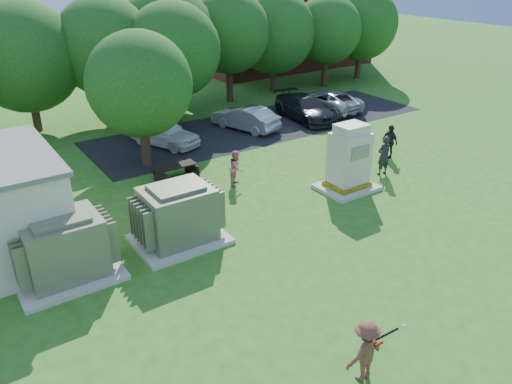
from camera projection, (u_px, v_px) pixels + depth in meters
ground at (330, 278)px, 15.04m from camera, size 120.00×120.00×0.00m
brick_building at (279, 18)px, 42.64m from camera, size 15.00×8.00×8.00m
parking_strip at (264, 124)px, 28.68m from camera, size 20.00×6.00×0.01m
transformer_left at (64, 249)px, 14.70m from camera, size 3.00×2.40×2.07m
transformer_right at (178, 216)px, 16.57m from camera, size 3.00×2.40×2.07m
generator_cabinet at (349, 162)px, 20.26m from camera, size 2.30×1.88×2.80m
picnic_table at (176, 171)px, 21.31m from camera, size 1.73×1.29×0.74m
batter at (365, 351)px, 11.16m from camera, size 1.04×0.62×1.58m
person_by_generator at (384, 156)px, 21.80m from camera, size 0.67×0.47×1.76m
person_at_picnic at (236, 168)px, 20.90m from camera, size 0.92×0.92×1.50m
person_walking_right at (390, 141)px, 23.69m from camera, size 0.46×0.97×1.62m
car_white at (164, 132)px, 25.35m from camera, size 2.93×4.23×1.34m
car_silver_a at (245, 118)px, 27.64m from camera, size 2.51×4.25×1.32m
car_dark at (305, 108)px, 29.32m from camera, size 2.40×4.92×1.38m
car_silver_b at (327, 100)px, 31.00m from camera, size 2.39×4.83×1.32m
batting_equipment at (387, 335)px, 11.27m from camera, size 1.12×0.21×0.12m
tree_row at (137, 47)px, 27.98m from camera, size 41.30×13.30×7.30m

